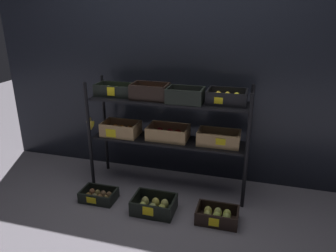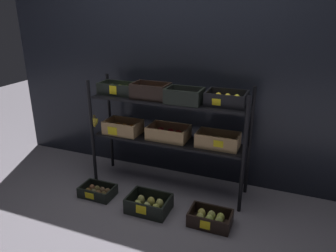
% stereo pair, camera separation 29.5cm
% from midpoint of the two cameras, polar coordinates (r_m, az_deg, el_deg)
% --- Properties ---
extents(ground_plane, '(10.00, 10.00, 0.00)m').
position_cam_midpoint_polar(ground_plane, '(3.23, -2.67, -10.56)').
color(ground_plane, slate).
extents(storefront_wall, '(3.85, 0.12, 1.85)m').
position_cam_midpoint_polar(storefront_wall, '(3.20, -0.88, 7.16)').
color(storefront_wall, black).
rests_on(storefront_wall, ground_plane).
extents(display_rack, '(1.56, 0.36, 1.03)m').
position_cam_midpoint_polar(display_rack, '(2.94, -3.07, 1.35)').
color(display_rack, black).
rests_on(display_rack, ground_plane).
extents(crate_ground_kiwi, '(0.32, 0.21, 0.10)m').
position_cam_midpoint_polar(crate_ground_kiwi, '(3.09, -14.96, -11.96)').
color(crate_ground_kiwi, black).
rests_on(crate_ground_kiwi, ground_plane).
extents(crate_ground_pear, '(0.36, 0.27, 0.13)m').
position_cam_midpoint_polar(crate_ground_pear, '(2.85, -5.61, -14.01)').
color(crate_ground_pear, black).
rests_on(crate_ground_pear, ground_plane).
extents(crate_ground_center_pear, '(0.34, 0.23, 0.12)m').
position_cam_midpoint_polar(crate_ground_center_pear, '(2.74, 5.58, -15.67)').
color(crate_ground_center_pear, black).
rests_on(crate_ground_center_pear, ground_plane).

